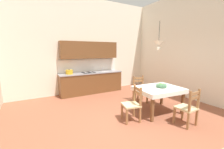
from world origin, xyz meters
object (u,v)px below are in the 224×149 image
Objects in this scene: pendant_lamp at (159,44)px; dining_chair_kitchen_side at (140,90)px; kitchen_cabinetry at (91,73)px; dining_chair_camera_side at (188,108)px; dining_table at (158,92)px; dining_chair_tv_side at (132,104)px; fruit_bowl at (161,86)px.

dining_chair_kitchen_side is at bearing 83.71° from pendant_lamp.
kitchen_cabinetry is at bearing 109.36° from pendant_lamp.
pendant_lamp is (0.99, -2.82, 1.16)m from kitchen_cabinetry.
pendant_lamp reaches higher than dining_chair_camera_side.
dining_chair_kitchen_side is at bearing -61.10° from kitchen_cabinetry.
dining_chair_kitchen_side is (0.08, 0.92, -0.18)m from dining_table.
dining_table is 1.48× the size of dining_chair_kitchen_side.
dining_chair_camera_side is at bearing -74.64° from kitchen_cabinetry.
kitchen_cabinetry is 2.92× the size of dining_chair_camera_side.
dining_chair_camera_side is 1.16× the size of pendant_lamp.
dining_chair_tv_side is at bearing -176.67° from dining_table.
pendant_lamp is (-0.05, 0.98, 1.57)m from dining_chair_camera_side.
dining_chair_tv_side reaches higher than dining_table.
kitchen_cabinetry is 2.97m from dining_chair_tv_side.
dining_chair_camera_side is 1.85m from pendant_lamp.
dining_chair_tv_side is 1.45m from dining_chair_kitchen_side.
dining_chair_kitchen_side is at bearing 88.71° from dining_chair_camera_side.
pendant_lamp reaches higher than dining_table.
dining_table is (1.01, -2.89, -0.23)m from kitchen_cabinetry.
kitchen_cabinetry is 2.28m from dining_chair_kitchen_side.
dining_table is at bearing 3.33° from dining_chair_tv_side.
dining_chair_camera_side is at bearing -91.29° from dining_chair_kitchen_side.
dining_chair_tv_side is 1.00× the size of dining_chair_kitchen_side.
dining_table is 4.58× the size of fruit_bowl.
kitchen_cabinetry is 1.98× the size of dining_table.
kitchen_cabinetry is at bearing 109.24° from dining_table.
dining_chair_kitchen_side is 1.16× the size of pendant_lamp.
fruit_bowl is at bearing 87.85° from dining_chair_camera_side.
dining_table is 0.20m from fruit_bowl.
fruit_bowl is 1.21m from pendant_lamp.
kitchen_cabinetry is 2.92× the size of dining_chair_tv_side.
dining_chair_kitchen_side reaches higher than dining_table.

